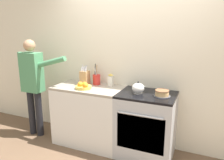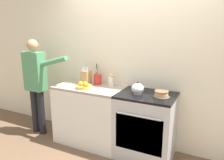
{
  "view_description": "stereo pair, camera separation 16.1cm",
  "coord_description": "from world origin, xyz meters",
  "px_view_note": "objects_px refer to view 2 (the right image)",
  "views": [
    {
      "loc": [
        0.96,
        -2.5,
        1.81
      ],
      "look_at": [
        -0.25,
        0.27,
        1.07
      ],
      "focal_mm": 35.0,
      "sensor_mm": 36.0,
      "label": 1
    },
    {
      "loc": [
        1.11,
        -2.43,
        1.81
      ],
      "look_at": [
        -0.25,
        0.27,
        1.07
      ],
      "focal_mm": 35.0,
      "sensor_mm": 36.0,
      "label": 2
    }
  ],
  "objects_px": {
    "knife_block": "(86,77)",
    "person_baker": "(36,79)",
    "fruit_bowl": "(84,86)",
    "tea_kettle": "(138,89)",
    "milk_carton": "(111,80)",
    "layer_cake": "(161,94)",
    "utensil_crock": "(98,79)",
    "stove_range": "(145,126)"
  },
  "relations": [
    {
      "from": "fruit_bowl",
      "to": "person_baker",
      "type": "bearing_deg",
      "value": -179.25
    },
    {
      "from": "stove_range",
      "to": "fruit_bowl",
      "type": "xyz_separation_m",
      "value": [
        -0.93,
        -0.13,
        0.5
      ]
    },
    {
      "from": "stove_range",
      "to": "milk_carton",
      "type": "distance_m",
      "value": 0.85
    },
    {
      "from": "knife_block",
      "to": "person_baker",
      "type": "bearing_deg",
      "value": -165.3
    },
    {
      "from": "knife_block",
      "to": "utensil_crock",
      "type": "height_order",
      "value": "utensil_crock"
    },
    {
      "from": "stove_range",
      "to": "layer_cake",
      "type": "xyz_separation_m",
      "value": [
        0.2,
        -0.03,
        0.5
      ]
    },
    {
      "from": "tea_kettle",
      "to": "utensil_crock",
      "type": "distance_m",
      "value": 0.76
    },
    {
      "from": "tea_kettle",
      "to": "knife_block",
      "type": "distance_m",
      "value": 0.91
    },
    {
      "from": "person_baker",
      "to": "utensil_crock",
      "type": "bearing_deg",
      "value": 7.52
    },
    {
      "from": "tea_kettle",
      "to": "person_baker",
      "type": "bearing_deg",
      "value": -176.12
    },
    {
      "from": "knife_block",
      "to": "fruit_bowl",
      "type": "relative_size",
      "value": 1.34
    },
    {
      "from": "utensil_crock",
      "to": "fruit_bowl",
      "type": "xyz_separation_m",
      "value": [
        -0.07,
        -0.29,
        -0.05
      ]
    },
    {
      "from": "stove_range",
      "to": "milk_carton",
      "type": "bearing_deg",
      "value": 163.95
    },
    {
      "from": "tea_kettle",
      "to": "person_baker",
      "type": "height_order",
      "value": "person_baker"
    },
    {
      "from": "knife_block",
      "to": "person_baker",
      "type": "relative_size",
      "value": 0.2
    },
    {
      "from": "person_baker",
      "to": "layer_cake",
      "type": "bearing_deg",
      "value": -6.04
    },
    {
      "from": "layer_cake",
      "to": "person_baker",
      "type": "relative_size",
      "value": 0.14
    },
    {
      "from": "layer_cake",
      "to": "person_baker",
      "type": "xyz_separation_m",
      "value": [
        -2.08,
        -0.12,
        0.0
      ]
    },
    {
      "from": "fruit_bowl",
      "to": "milk_carton",
      "type": "height_order",
      "value": "milk_carton"
    },
    {
      "from": "tea_kettle",
      "to": "person_baker",
      "type": "distance_m",
      "value": 1.76
    },
    {
      "from": "stove_range",
      "to": "utensil_crock",
      "type": "distance_m",
      "value": 1.03
    },
    {
      "from": "knife_block",
      "to": "milk_carton",
      "type": "bearing_deg",
      "value": 13.93
    },
    {
      "from": "person_baker",
      "to": "milk_carton",
      "type": "bearing_deg",
      "value": 5.25
    },
    {
      "from": "layer_cake",
      "to": "utensil_crock",
      "type": "distance_m",
      "value": 1.08
    },
    {
      "from": "stove_range",
      "to": "layer_cake",
      "type": "relative_size",
      "value": 4.18
    },
    {
      "from": "tea_kettle",
      "to": "fruit_bowl",
      "type": "distance_m",
      "value": 0.81
    },
    {
      "from": "knife_block",
      "to": "utensil_crock",
      "type": "distance_m",
      "value": 0.18
    },
    {
      "from": "milk_carton",
      "to": "stove_range",
      "type": "bearing_deg",
      "value": -16.05
    },
    {
      "from": "knife_block",
      "to": "stove_range",
      "type": "bearing_deg",
      "value": -4.53
    },
    {
      "from": "stove_range",
      "to": "tea_kettle",
      "type": "relative_size",
      "value": 4.46
    },
    {
      "from": "stove_range",
      "to": "layer_cake",
      "type": "bearing_deg",
      "value": -7.62
    },
    {
      "from": "knife_block",
      "to": "person_baker",
      "type": "height_order",
      "value": "person_baker"
    },
    {
      "from": "utensil_crock",
      "to": "person_baker",
      "type": "xyz_separation_m",
      "value": [
        -1.01,
        -0.3,
        -0.04
      ]
    },
    {
      "from": "knife_block",
      "to": "fruit_bowl",
      "type": "distance_m",
      "value": 0.24
    },
    {
      "from": "tea_kettle",
      "to": "fruit_bowl",
      "type": "relative_size",
      "value": 0.87
    },
    {
      "from": "stove_range",
      "to": "person_baker",
      "type": "relative_size",
      "value": 0.57
    },
    {
      "from": "layer_cake",
      "to": "fruit_bowl",
      "type": "height_order",
      "value": "fruit_bowl"
    },
    {
      "from": "knife_block",
      "to": "milk_carton",
      "type": "height_order",
      "value": "knife_block"
    },
    {
      "from": "knife_block",
      "to": "person_baker",
      "type": "distance_m",
      "value": 0.88
    },
    {
      "from": "layer_cake",
      "to": "knife_block",
      "type": "bearing_deg",
      "value": 174.96
    },
    {
      "from": "knife_block",
      "to": "milk_carton",
      "type": "relative_size",
      "value": 1.64
    },
    {
      "from": "knife_block",
      "to": "fruit_bowl",
      "type": "height_order",
      "value": "knife_block"
    }
  ]
}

